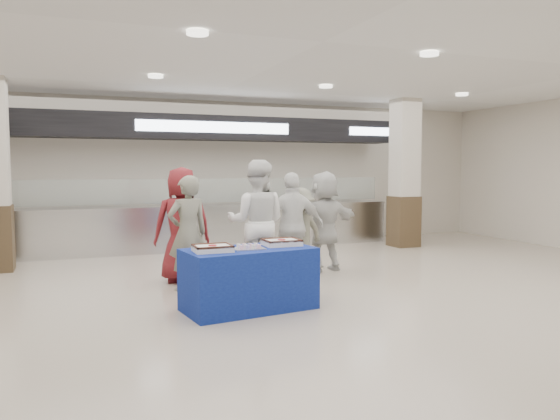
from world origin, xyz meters
name	(u,v)px	position (x,y,z in m)	size (l,w,h in m)	color
ground	(322,309)	(0.00, 0.00, 0.00)	(14.00, 14.00, 0.00)	#BDB2A1
serving_line	(212,194)	(0.00, 5.40, 1.16)	(8.70, 0.85, 2.80)	silver
column_right	(404,177)	(4.00, 4.20, 1.53)	(0.55, 0.55, 3.20)	#392A1A
display_table	(249,279)	(-0.83, 0.31, 0.38)	(1.55, 0.78, 0.75)	navy
sheet_cake_left	(213,248)	(-1.30, 0.22, 0.80)	(0.44, 0.35, 0.09)	white
sheet_cake_right	(282,242)	(-0.37, 0.40, 0.80)	(0.44, 0.34, 0.09)	white
cupcake_tray	(249,247)	(-0.85, 0.26, 0.78)	(0.37, 0.28, 0.06)	#B6B7BC
civilian_maroon	(182,225)	(-1.26, 2.24, 0.87)	(0.85, 0.55, 1.74)	maroon
soldier_a	(188,233)	(-1.30, 1.63, 0.81)	(0.59, 0.39, 1.62)	slate
chef_tall	(257,223)	(-0.27, 1.64, 0.92)	(0.89, 0.70, 1.84)	white
chef_short	(293,226)	(0.36, 1.78, 0.83)	(0.97, 0.40, 1.65)	white
soldier_b	(299,232)	(0.55, 1.99, 0.70)	(0.91, 0.52, 1.41)	slate
civilian_white	(324,221)	(1.11, 2.24, 0.83)	(1.55, 0.49, 1.67)	silver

